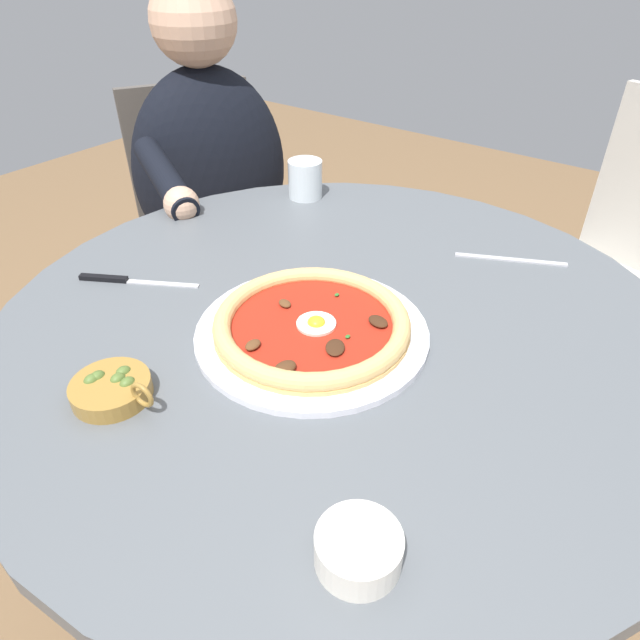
% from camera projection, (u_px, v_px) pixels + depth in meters
% --- Properties ---
extents(ground_plane, '(6.00, 6.00, 0.02)m').
position_uv_depth(ground_plane, '(332.00, 586.00, 1.26)').
color(ground_plane, brown).
extents(dining_table, '(1.01, 1.01, 0.75)m').
position_uv_depth(dining_table, '(336.00, 397.00, 0.92)').
color(dining_table, '#565B60').
rests_on(dining_table, ground).
extents(pizza_on_plate, '(0.32, 0.32, 0.03)m').
position_uv_depth(pizza_on_plate, '(312.00, 326.00, 0.77)').
color(pizza_on_plate, white).
rests_on(pizza_on_plate, dining_table).
extents(water_glass, '(0.07, 0.07, 0.08)m').
position_uv_depth(water_glass, '(305.00, 181.00, 1.14)').
color(water_glass, silver).
rests_on(water_glass, dining_table).
extents(steak_knife, '(0.11, 0.18, 0.01)m').
position_uv_depth(steak_knife, '(121.00, 280.00, 0.89)').
color(steak_knife, silver).
rests_on(steak_knife, dining_table).
extents(ramekin_capers, '(0.08, 0.08, 0.04)m').
position_uv_depth(ramekin_capers, '(358.00, 548.00, 0.49)').
color(ramekin_capers, white).
rests_on(ramekin_capers, dining_table).
extents(olive_pan, '(0.10, 0.12, 0.05)m').
position_uv_depth(olive_pan, '(112.00, 388.00, 0.67)').
color(olive_pan, olive).
rests_on(olive_pan, dining_table).
extents(fork_utensil, '(0.09, 0.17, 0.00)m').
position_uv_depth(fork_utensil, '(511.00, 260.00, 0.95)').
color(fork_utensil, '#BCBCC1').
rests_on(fork_utensil, dining_table).
extents(diner_person, '(0.53, 0.45, 1.14)m').
position_uv_depth(diner_person, '(219.00, 241.00, 1.51)').
color(diner_person, '#282833').
rests_on(diner_person, ground).
extents(cafe_chair_diner, '(0.53, 0.53, 0.87)m').
position_uv_depth(cafe_chair_diner, '(206.00, 217.00, 1.61)').
color(cafe_chair_diner, '#504A45').
rests_on(cafe_chair_diner, ground).
extents(cafe_chair_spare_far, '(0.50, 0.50, 0.91)m').
position_uv_depth(cafe_chair_spare_far, '(629.00, 258.00, 1.36)').
color(cafe_chair_spare_far, beige).
rests_on(cafe_chair_spare_far, ground).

